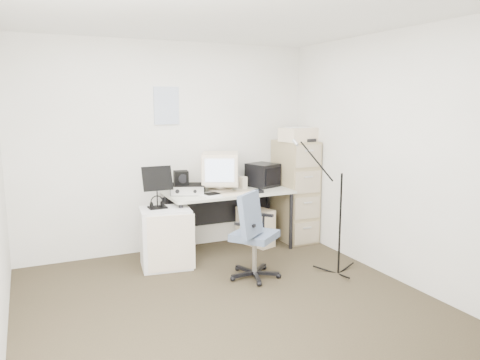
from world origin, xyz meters
name	(u,v)px	position (x,y,z in m)	size (l,w,h in m)	color
floor	(229,305)	(0.00, 0.00, -0.01)	(3.60, 3.60, 0.01)	#2E271C
ceiling	(227,15)	(0.00, 0.00, 2.50)	(3.60, 3.60, 0.01)	white
wall_back	(169,148)	(0.00, 1.80, 1.25)	(3.60, 0.02, 2.50)	white
wall_front	(367,213)	(0.00, -1.80, 1.25)	(3.60, 0.02, 2.50)	white
wall_right	(391,157)	(1.80, 0.00, 1.25)	(0.02, 3.60, 2.50)	white
wall_calendar	(166,106)	(-0.02, 1.79, 1.75)	(0.30, 0.02, 0.44)	white
filing_cabinet	(295,191)	(1.58, 1.48, 0.65)	(0.40, 0.60, 1.30)	#9C8863
printer	(299,135)	(1.58, 1.41, 1.39)	(0.44, 0.30, 0.17)	beige
desk	(229,220)	(0.63, 1.45, 0.36)	(1.50, 0.70, 0.73)	beige
crt_monitor	(220,172)	(0.54, 1.49, 0.96)	(0.42, 0.44, 0.47)	beige
crt_tv	(263,175)	(1.15, 1.57, 0.88)	(0.32, 0.34, 0.29)	black
desk_speaker	(243,183)	(0.86, 1.53, 0.80)	(0.08, 0.08, 0.15)	beige
keyboard	(235,193)	(0.64, 1.27, 0.74)	(0.43, 0.15, 0.02)	beige
mouse	(259,191)	(0.93, 1.22, 0.75)	(0.07, 0.11, 0.03)	black
radio_receiver	(188,189)	(0.13, 1.50, 0.79)	(0.39, 0.28, 0.11)	black
radio_speaker	(181,178)	(0.06, 1.53, 0.92)	(0.16, 0.15, 0.16)	black
papers	(209,195)	(0.31, 1.27, 0.74)	(0.20, 0.28, 0.02)	white
pc_tower	(255,226)	(1.02, 1.50, 0.23)	(0.22, 0.50, 0.47)	beige
office_chair	(255,234)	(0.50, 0.49, 0.47)	(0.54, 0.54, 0.93)	slate
side_cart	(166,238)	(-0.24, 1.18, 0.33)	(0.53, 0.42, 0.66)	silver
music_stand	(157,187)	(-0.31, 1.24, 0.89)	(0.32, 0.17, 0.47)	black
headphones	(157,204)	(-0.32, 1.21, 0.70)	(0.15, 0.15, 0.03)	black
mic_stand	(341,209)	(1.37, 0.22, 0.70)	(0.02, 0.02, 1.41)	black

